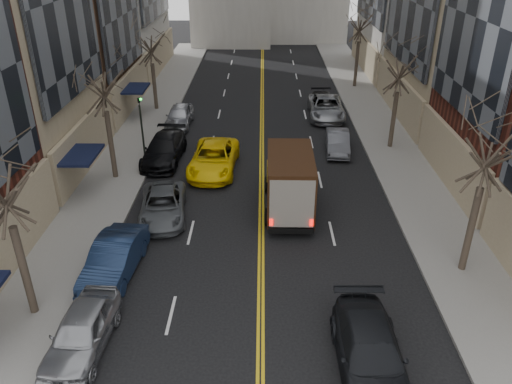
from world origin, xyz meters
TOP-DOWN VIEW (x-y plane):
  - sidewalk_left at (-9.00, 27.00)m, footprint 4.00×66.00m
  - sidewalk_right at (9.00, 27.00)m, footprint 4.00×66.00m
  - tree_lf_mid at (-8.80, 20.00)m, footprint 3.20×3.20m
  - tree_lf_far at (-8.80, 33.00)m, footprint 3.20×3.20m
  - tree_rt_near at (8.80, 11.00)m, footprint 3.20×3.20m
  - tree_rt_mid at (8.80, 25.00)m, footprint 3.20×3.20m
  - tree_rt_far at (8.80, 40.00)m, footprint 3.20×3.20m
  - traffic_signal at (-7.39, 22.00)m, footprint 0.29×0.26m
  - ups_truck at (1.45, 16.38)m, footprint 2.57×6.15m
  - observer_sedan at (3.65, 5.30)m, footprint 2.22×5.44m
  - taxi at (-2.97, 21.22)m, footprint 3.03×6.01m
  - pedestrian at (2.10, 15.17)m, footprint 0.56×0.68m
  - parked_lf_a at (-6.30, 6.23)m, footprint 2.01×4.56m
  - parked_lf_b at (-6.30, 10.59)m, footprint 2.09×4.97m
  - parked_lf_c at (-5.10, 15.52)m, footprint 2.86×5.17m
  - parked_lf_d at (-6.30, 22.66)m, footprint 2.49×5.63m
  - parked_lf_e at (-6.30, 29.25)m, footprint 1.89×4.58m
  - parked_rt_a at (5.10, 24.34)m, footprint 1.79×4.27m
  - parked_rt_b at (5.10, 31.37)m, footprint 2.85×5.91m
  - parked_rt_c at (5.10, 32.72)m, footprint 2.15×4.93m

SIDE VIEW (x-z plane):
  - sidewalk_left at x=-9.00m, z-range 0.00..0.15m
  - sidewalk_right at x=9.00m, z-range 0.00..0.15m
  - parked_lf_c at x=-5.10m, z-range 0.00..1.37m
  - parked_rt_a at x=5.10m, z-range 0.00..1.37m
  - parked_rt_c at x=5.10m, z-range 0.00..1.41m
  - parked_lf_a at x=-6.30m, z-range 0.00..1.53m
  - parked_lf_e at x=-6.30m, z-range 0.00..1.55m
  - observer_sedan at x=3.65m, z-range 0.00..1.58m
  - pedestrian at x=2.10m, z-range 0.00..1.59m
  - parked_lf_b at x=-6.30m, z-range 0.00..1.60m
  - parked_lf_d at x=-6.30m, z-range 0.00..1.61m
  - parked_rt_b at x=5.10m, z-range 0.00..1.62m
  - taxi at x=-2.97m, z-range 0.00..1.63m
  - ups_truck at x=1.45m, z-range 0.01..3.37m
  - traffic_signal at x=-7.39m, z-range 0.47..5.17m
  - tree_lf_far at x=-8.80m, z-range 1.97..10.08m
  - tree_rt_mid at x=8.80m, z-range 2.01..10.33m
  - tree_rt_near at x=8.80m, z-range 2.10..10.81m
  - tree_lf_mid at x=-8.80m, z-range 2.14..11.05m
  - tree_rt_far at x=8.80m, z-range 2.19..11.29m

